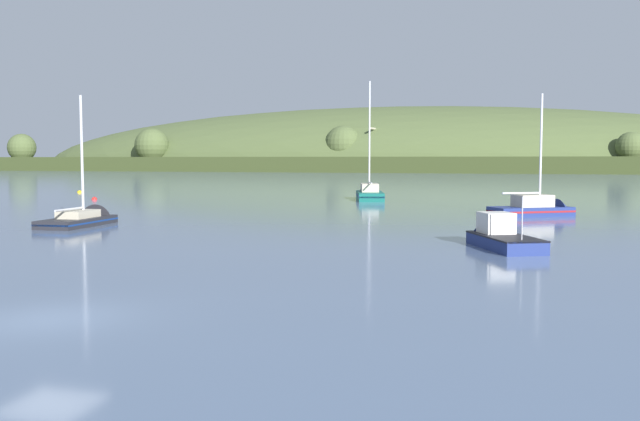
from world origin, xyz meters
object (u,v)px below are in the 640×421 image
sailboat_midwater_white (369,197)px  mooring_buoy_foreground (80,193)px  sailboat_near_mooring (540,213)px  mooring_buoy_midchannel (94,200)px  fishing_boat_moored (500,240)px  sailboat_outer_reach (86,222)px  dockside_crane (377,151)px

sailboat_midwater_white → mooring_buoy_foreground: bearing=68.2°
sailboat_near_mooring → mooring_buoy_midchannel: bearing=137.3°
fishing_boat_moored → sailboat_near_mooring: bearing=-31.3°
sailboat_midwater_white → fishing_boat_moored: (14.48, -40.36, 0.06)m
fishing_boat_moored → mooring_buoy_midchannel: size_ratio=8.63×
sailboat_outer_reach → mooring_buoy_midchannel: (-16.38, 26.50, -0.19)m
fishing_boat_moored → sailboat_midwater_white: bearing=-3.6°
sailboat_near_mooring → sailboat_outer_reach: (-30.98, -15.95, -0.07)m
sailboat_outer_reach → mooring_buoy_midchannel: bearing=29.3°
dockside_crane → mooring_buoy_foreground: dockside_crane is taller
sailboat_midwater_white → fishing_boat_moored: sailboat_midwater_white is taller
dockside_crane → sailboat_outer_reach: size_ratio=1.66×
sailboat_midwater_white → mooring_buoy_midchannel: 30.99m
sailboat_midwater_white → fishing_boat_moored: bearing=-174.2°
sailboat_outer_reach → mooring_buoy_foreground: bearing=31.9°
sailboat_near_mooring → mooring_buoy_midchannel: 48.52m
sailboat_outer_reach → sailboat_midwater_white: bearing=-23.6°
sailboat_outer_reach → fishing_boat_moored: bearing=-103.7°
dockside_crane → sailboat_near_mooring: bearing=23.1°
fishing_boat_moored → mooring_buoy_midchannel: bearing=30.8°
mooring_buoy_foreground → dockside_crane: bearing=86.4°
sailboat_outer_reach → dockside_crane: bearing=2.2°
mooring_buoy_midchannel → dockside_crane: bearing=90.2°
mooring_buoy_foreground → mooring_buoy_midchannel: bearing=-51.1°
dockside_crane → mooring_buoy_midchannel: (0.65, -184.95, -7.66)m
fishing_boat_moored → mooring_buoy_foreground: size_ratio=8.72×
sailboat_midwater_white → dockside_crane: bearing=-4.1°
sailboat_midwater_white → sailboat_outer_reach: (-13.49, -34.78, -0.12)m
fishing_boat_moored → mooring_buoy_midchannel: (-44.34, 32.07, -0.37)m
dockside_crane → mooring_buoy_midchannel: size_ratio=23.70×
sailboat_near_mooring → mooring_buoy_foreground: 63.57m
sailboat_near_mooring → mooring_buoy_midchannel: sailboat_near_mooring is taller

